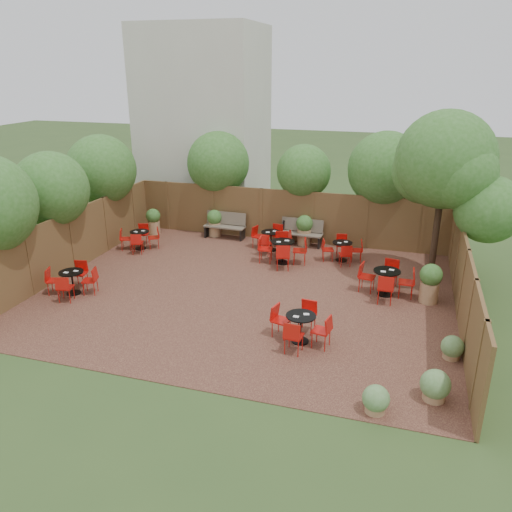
% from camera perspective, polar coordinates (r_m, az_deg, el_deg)
% --- Properties ---
extents(ground, '(80.00, 80.00, 0.00)m').
position_cam_1_polar(ground, '(15.37, -1.08, -4.06)').
color(ground, '#354F23').
rests_on(ground, ground).
extents(courtyard_paving, '(12.00, 10.00, 0.02)m').
position_cam_1_polar(courtyard_paving, '(15.36, -1.08, -4.03)').
color(courtyard_paving, '#3C1D18').
rests_on(courtyard_paving, ground).
extents(fence_back, '(12.00, 0.08, 2.00)m').
position_cam_1_polar(fence_back, '(19.54, 3.42, 4.52)').
color(fence_back, brown).
rests_on(fence_back, ground).
extents(fence_left, '(0.08, 10.00, 2.00)m').
position_cam_1_polar(fence_left, '(17.67, -19.97, 1.50)').
color(fence_left, brown).
rests_on(fence_left, ground).
extents(fence_right, '(0.08, 10.00, 2.00)m').
position_cam_1_polar(fence_right, '(14.43, 22.22, -3.06)').
color(fence_right, brown).
rests_on(fence_right, ground).
extents(neighbour_building, '(5.00, 4.00, 8.00)m').
position_cam_1_polar(neighbour_building, '(23.15, -5.83, 14.57)').
color(neighbour_building, beige).
rests_on(neighbour_building, ground).
extents(overhang_foliage, '(15.66, 11.08, 2.80)m').
position_cam_1_polar(overhang_foliage, '(17.65, -6.50, 8.55)').
color(overhang_foliage, '#316420').
rests_on(overhang_foliage, ground).
extents(courtyard_tree, '(2.97, 2.90, 5.24)m').
position_cam_1_polar(courtyard_tree, '(16.14, 20.35, 9.53)').
color(courtyard_tree, black).
rests_on(courtyard_tree, courtyard_paving).
extents(park_bench_left, '(1.64, 0.57, 1.00)m').
position_cam_1_polar(park_bench_left, '(20.00, -3.47, 3.51)').
color(park_bench_left, brown).
rests_on(park_bench_left, courtyard_paving).
extents(park_bench_right, '(1.63, 0.61, 0.99)m').
position_cam_1_polar(park_bench_right, '(19.19, 5.12, 2.70)').
color(park_bench_right, brown).
rests_on(park_bench_right, courtyard_paving).
extents(bistro_tables, '(10.43, 7.67, 0.91)m').
position_cam_1_polar(bistro_tables, '(16.29, 0.69, -0.88)').
color(bistro_tables, black).
rests_on(bistro_tables, courtyard_paving).
extents(planters, '(11.08, 4.48, 1.16)m').
position_cam_1_polar(planters, '(18.25, 2.25, 2.10)').
color(planters, '#9F784F').
rests_on(planters, courtyard_paving).
extents(low_shrubs, '(2.07, 3.04, 0.66)m').
position_cam_1_polar(low_shrubs, '(11.43, 18.28, -12.88)').
color(low_shrubs, '#9F784F').
rests_on(low_shrubs, courtyard_paving).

